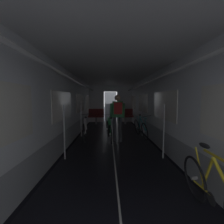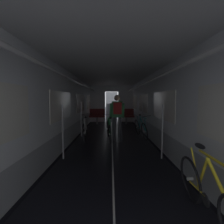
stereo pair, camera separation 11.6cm
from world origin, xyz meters
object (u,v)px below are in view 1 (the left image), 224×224
bench_seat_far_left (96,115)px  bicycle_yellow (215,194)px  bicycle_teal (141,128)px  bicycle_green_in_aisle (109,130)px  bench_seat_far_right (125,115)px  person_cyclist_aisle (118,114)px  bicycle_white (85,129)px

bench_seat_far_left → bicycle_yellow: (2.04, -8.22, -0.19)m
bicycle_yellow → bicycle_teal: bicycle_teal is taller
bicycle_green_in_aisle → bicycle_yellow: bearing=-73.2°
bench_seat_far_left → bench_seat_far_right: same height
bench_seat_far_left → bench_seat_far_right: bearing=0.0°
bench_seat_far_right → person_cyclist_aisle: (-0.72, -4.32, 0.45)m
person_cyclist_aisle → bicycle_green_in_aisle: person_cyclist_aisle is taller
bicycle_teal → person_cyclist_aisle: 1.38m
bench_seat_far_left → person_cyclist_aisle: bearing=-76.0°
bicycle_white → bench_seat_far_right: bearing=63.0°
bicycle_teal → person_cyclist_aisle: (-0.98, -0.74, 0.64)m
bicycle_teal → person_cyclist_aisle: size_ratio=1.01×
bicycle_yellow → bench_seat_far_right: bearing=91.7°
bicycle_white → bicycle_green_in_aisle: (0.92, -0.23, 0.00)m
bicycle_yellow → person_cyclist_aisle: 4.07m
bicycle_yellow → person_cyclist_aisle: bearing=103.9°
bicycle_white → person_cyclist_aisle: bearing=-22.3°
bench_seat_far_left → bicycle_green_in_aisle: size_ratio=0.58×
bicycle_teal → bicycle_white: bearing=-173.7°
bicycle_green_in_aisle → bench_seat_far_left: bearing=100.9°
person_cyclist_aisle → bicycle_teal: bearing=37.2°
bench_seat_far_right → bicycle_green_in_aisle: size_ratio=0.58×
person_cyclist_aisle → bicycle_green_in_aisle: 0.75m
bicycle_teal → bench_seat_far_left: bearing=119.9°
bench_seat_far_right → bicycle_white: bearing=-117.0°
bicycle_yellow → person_cyclist_aisle: person_cyclist_aisle is taller
bench_seat_far_left → bicycle_green_in_aisle: 4.13m
bench_seat_far_left → bicycle_teal: size_ratio=0.58×
bicycle_teal → bicycle_green_in_aisle: bicycle_teal is taller
bicycle_yellow → bicycle_teal: 4.65m
bicycle_teal → bicycle_white: 2.21m
bicycle_white → person_cyclist_aisle: person_cyclist_aisle is taller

